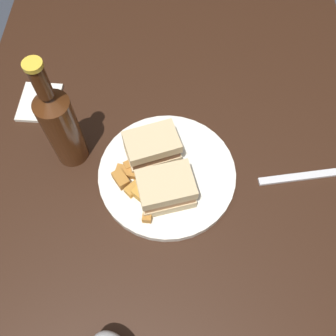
{
  "coord_description": "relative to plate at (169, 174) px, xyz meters",
  "views": [
    {
      "loc": [
        -0.35,
        -0.01,
        1.45
      ],
      "look_at": [
        -0.0,
        -0.0,
        0.77
      ],
      "focal_mm": 39.41,
      "sensor_mm": 36.0,
      "label": 1
    }
  ],
  "objects": [
    {
      "name": "potato_wedge_stray",
      "position": [
        -0.06,
        0.05,
        0.02
      ],
      "size": [
        0.05,
        0.05,
        0.02
      ],
      "primitive_type": "cube",
      "rotation": [
        0.0,
        0.0,
        0.91
      ],
      "color": "gold",
      "rests_on": "plate"
    },
    {
      "name": "ground_plane",
      "position": [
        0.01,
        0.0,
        -0.75
      ],
      "size": [
        6.0,
        6.0,
        0.0
      ],
      "primitive_type": "plane",
      "color": "#333842"
    },
    {
      "name": "potato_wedge_left_edge",
      "position": [
        -0.0,
        0.09,
        0.02
      ],
      "size": [
        0.03,
        0.05,
        0.01
      ],
      "primitive_type": "cube",
      "rotation": [
        0.0,
        0.0,
        1.36
      ],
      "color": "#AD702D",
      "rests_on": "plate"
    },
    {
      "name": "napkin",
      "position": [
        0.18,
        0.31,
        -0.0
      ],
      "size": [
        0.11,
        0.09,
        0.01
      ],
      "primitive_type": "cube",
      "rotation": [
        0.0,
        0.0,
        -0.03
      ],
      "color": "silver",
      "rests_on": "dining_table"
    },
    {
      "name": "plate",
      "position": [
        0.0,
        0.0,
        0.0
      ],
      "size": [
        0.29,
        0.29,
        0.02
      ],
      "primitive_type": "cylinder",
      "color": "silver",
      "rests_on": "dining_table"
    },
    {
      "name": "potato_wedge_front",
      "position": [
        -0.09,
        0.04,
        0.02
      ],
      "size": [
        0.04,
        0.02,
        0.02
      ],
      "primitive_type": "cube",
      "rotation": [
        0.0,
        0.0,
        6.21
      ],
      "color": "#AD702D",
      "rests_on": "plate"
    },
    {
      "name": "sandwich_half_right",
      "position": [
        -0.05,
        0.0,
        0.04
      ],
      "size": [
        0.1,
        0.12,
        0.07
      ],
      "color": "#CCB284",
      "rests_on": "plate"
    },
    {
      "name": "sandwich_half_left",
      "position": [
        0.04,
        0.04,
        0.04
      ],
      "size": [
        0.1,
        0.12,
        0.06
      ],
      "color": "#CCB284",
      "rests_on": "plate"
    },
    {
      "name": "potato_wedge_middle",
      "position": [
        0.02,
        0.07,
        0.02
      ],
      "size": [
        0.04,
        0.06,
        0.02
      ],
      "primitive_type": "cube",
      "rotation": [
        0.0,
        0.0,
        2.09
      ],
      "color": "#AD702D",
      "rests_on": "plate"
    },
    {
      "name": "dining_table",
      "position": [
        0.01,
        0.0,
        -0.38
      ],
      "size": [
        1.21,
        0.9,
        0.74
      ],
      "primitive_type": "cube",
      "color": "black",
      "rests_on": "ground"
    },
    {
      "name": "potato_wedge_right_edge",
      "position": [
        -0.04,
        0.06,
        0.02
      ],
      "size": [
        0.05,
        0.05,
        0.02
      ],
      "primitive_type": "cube",
      "rotation": [
        0.0,
        0.0,
        5.51
      ],
      "color": "#B77F33",
      "rests_on": "plate"
    },
    {
      "name": "potato_wedge_back",
      "position": [
        -0.02,
        0.1,
        0.02
      ],
      "size": [
        0.04,
        0.04,
        0.02
      ],
      "primitive_type": "cube",
      "rotation": [
        0.0,
        0.0,
        0.63
      ],
      "color": "#AD702D",
      "rests_on": "plate"
    },
    {
      "name": "fork",
      "position": [
        0.01,
        -0.28,
        -0.0
      ],
      "size": [
        0.05,
        0.18,
        0.01
      ],
      "primitive_type": "cube",
      "rotation": [
        0.0,
        0.0,
        1.74
      ],
      "color": "silver",
      "rests_on": "dining_table"
    },
    {
      "name": "cider_bottle",
      "position": [
        0.05,
        0.21,
        0.1
      ],
      "size": [
        0.07,
        0.07,
        0.28
      ],
      "color": "#47230F",
      "rests_on": "dining_table"
    }
  ]
}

